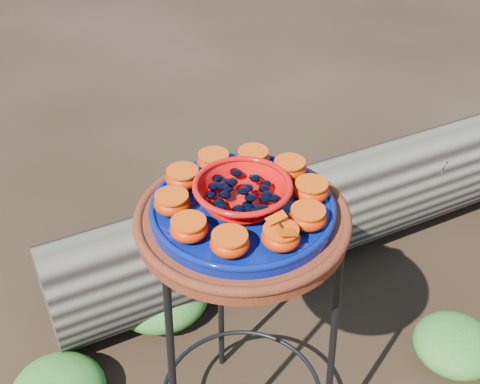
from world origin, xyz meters
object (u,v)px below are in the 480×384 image
object	(u,v)px
plant_stand	(242,343)
driftwood_log	(302,216)
red_bowl	(243,195)
cobalt_plate	(243,210)
terracotta_saucer	(242,221)

from	to	relation	value
plant_stand	driftwood_log	world-z (taller)	plant_stand
red_bowl	driftwood_log	distance (m)	0.95
plant_stand	red_bowl	distance (m)	0.43
red_bowl	plant_stand	bearing A→B (deg)	0.00
plant_stand	driftwood_log	size ratio (longest dim) A/B	0.40
plant_stand	red_bowl	bearing A→B (deg)	0.00
cobalt_plate	red_bowl	xyz separation A→B (m)	(0.00, 0.00, 0.04)
red_bowl	driftwood_log	world-z (taller)	red_bowl
plant_stand	driftwood_log	bearing A→B (deg)	57.99
cobalt_plate	driftwood_log	size ratio (longest dim) A/B	0.20
cobalt_plate	driftwood_log	distance (m)	0.93
cobalt_plate	terracotta_saucer	bearing A→B (deg)	0.00
terracotta_saucer	red_bowl	size ratio (longest dim) A/B	2.33
red_bowl	terracotta_saucer	bearing A→B (deg)	0.00
plant_stand	terracotta_saucer	size ratio (longest dim) A/B	1.69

